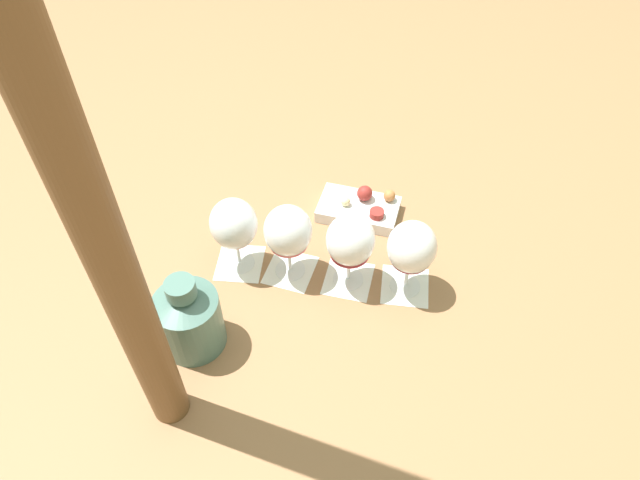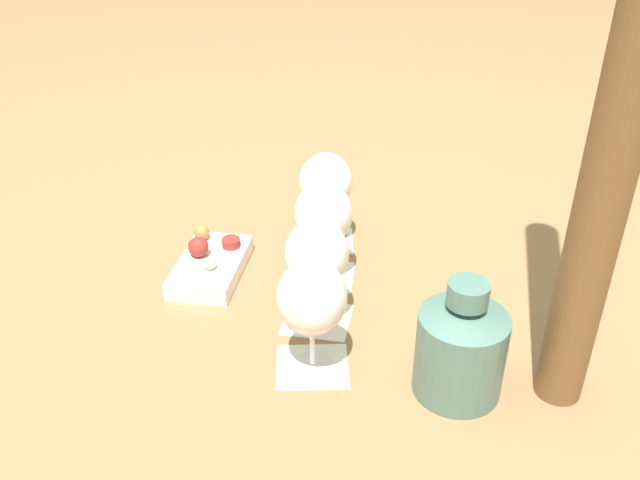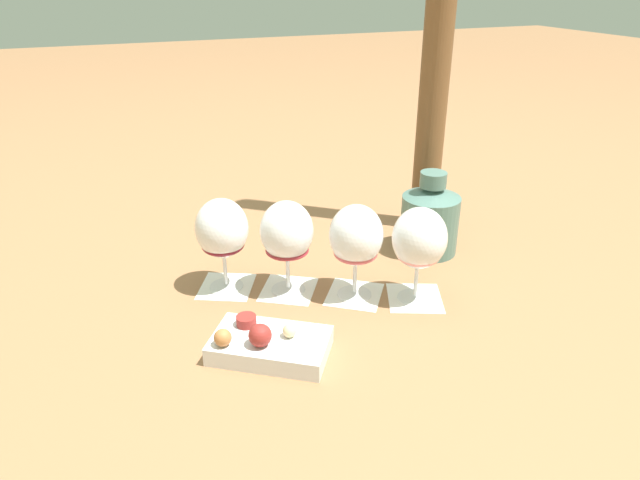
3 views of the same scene
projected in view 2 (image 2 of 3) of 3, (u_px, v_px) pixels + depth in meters
name	position (u px, v px, depth m)	size (l,w,h in m)	color
ground_plane	(320.00, 296.00, 1.10)	(8.00, 8.00, 0.00)	#936642
tasting_card_0	(312.00, 366.00, 0.95)	(0.13, 0.13, 0.00)	white
tasting_card_1	(317.00, 319.00, 1.04)	(0.14, 0.14, 0.00)	white
tasting_card_2	(323.00, 275.00, 1.15)	(0.13, 0.14, 0.00)	white
tasting_card_3	(325.00, 240.00, 1.24)	(0.13, 0.13, 0.00)	white
wine_glass_0	(312.00, 302.00, 0.89)	(0.09, 0.09, 0.17)	white
wine_glass_1	(317.00, 258.00, 0.98)	(0.09, 0.09, 0.17)	white
wine_glass_2	(323.00, 218.00, 1.09)	(0.09, 0.09, 0.17)	white
wine_glass_3	(326.00, 186.00, 1.19)	(0.09, 0.09, 0.17)	white
ceramic_vase	(461.00, 345.00, 0.88)	(0.12, 0.12, 0.17)	#4C7066
snack_dish	(210.00, 263.00, 1.15)	(0.20, 0.19, 0.06)	silver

